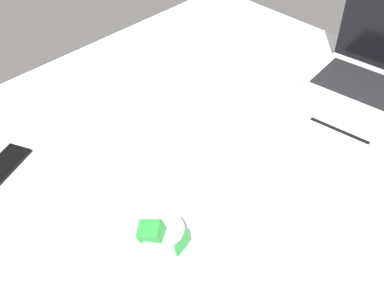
{
  "coord_description": "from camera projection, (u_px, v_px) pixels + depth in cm",
  "views": [
    {
      "loc": [
        38.05,
        -74.71,
        102.48
      ],
      "look_at": [
        -23.89,
        -11.85,
        24.0
      ],
      "focal_mm": 45.11,
      "sensor_mm": 36.0,
      "label": 1
    }
  ],
  "objects": [
    {
      "name": "bed_mattress",
      "position": [
        292.0,
        210.0,
        1.22
      ],
      "size": [
        180.0,
        140.0,
        18.0
      ],
      "primitive_type": "cube",
      "color": "#B7BCC6",
      "rests_on": "ground"
    },
    {
      "name": "laptop",
      "position": [
        375.0,
        73.0,
        1.44
      ],
      "size": [
        35.17,
        26.24,
        23.0
      ],
      "rotation": [
        0.0,
        0.0,
        0.1
      ],
      "color": "#B7BABC",
      "rests_on": "bed_mattress"
    },
    {
      "name": "snack_cup",
      "position": [
        162.0,
        244.0,
        0.96
      ],
      "size": [
        9.49,
        10.02,
        14.38
      ],
      "color": "silver",
      "rests_on": "bed_mattress"
    },
    {
      "name": "cell_phone",
      "position": [
        4.0,
        165.0,
        1.21
      ],
      "size": [
        11.79,
        15.55,
        0.8
      ],
      "primitive_type": "cube",
      "rotation": [
        0.0,
        0.0,
        3.55
      ],
      "color": "black",
      "rests_on": "bed_mattress"
    },
    {
      "name": "charger_cable",
      "position": [
        339.0,
        131.0,
        1.31
      ],
      "size": [
        16.96,
        2.49,
        0.6
      ],
      "primitive_type": "cube",
      "rotation": [
        0.0,
        0.0,
        0.11
      ],
      "color": "black",
      "rests_on": "bed_mattress"
    }
  ]
}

